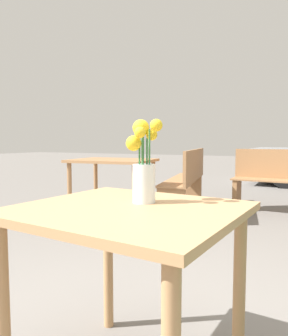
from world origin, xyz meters
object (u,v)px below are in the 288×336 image
Objects in this scene: flower_vase at (144,169)px; bench_near at (188,178)px; table_back at (113,169)px; table_front at (128,238)px.

bench_near is (-0.86, 3.04, -0.39)m from flower_vase.
flower_vase is 2.49m from table_back.
table_back is (-1.41, 2.14, 0.03)m from table_front.
flower_vase is at bearing -74.26° from bench_near.
flower_vase reaches higher than bench_near.
bench_near reaches higher than table_front.
flower_vase reaches higher than table_back.
table_front is at bearing -74.96° from bench_near.
table_back is (-0.57, -1.01, 0.17)m from bench_near.
table_back is at bearing 123.40° from table_front.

